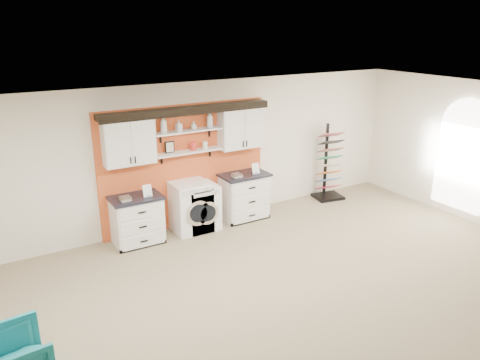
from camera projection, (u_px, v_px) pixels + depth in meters
floor at (312, 329)px, 6.17m from camera, size 10.00×10.00×0.00m
ceiling at (325, 119)px, 5.28m from camera, size 10.00×10.00×0.00m
wall_back at (184, 156)px, 8.99m from camera, size 10.00×0.00×10.00m
accent_panel at (185, 166)px, 9.02m from camera, size 3.40×0.07×2.40m
upper_cabinet_left at (128, 141)px, 8.12m from camera, size 0.90×0.35×0.84m
upper_cabinet_right at (240, 127)px, 9.21m from camera, size 0.90×0.35×0.84m
shelf_lower at (188, 152)px, 8.78m from camera, size 1.32×0.28×0.03m
shelf_upper at (188, 131)px, 8.66m from camera, size 1.32×0.28×0.03m
crown_molding at (187, 109)px, 8.54m from camera, size 3.30×0.41×0.13m
window_arched at (463, 152)px, 9.33m from camera, size 0.06×1.10×2.25m
picture_frame at (170, 147)px, 8.61m from camera, size 0.18×0.02×0.22m
canister_red at (193, 146)px, 8.80m from camera, size 0.11×0.11×0.16m
canister_cream at (205, 145)px, 8.92m from camera, size 0.10×0.10×0.14m
base_cabinet_left at (137, 220)px, 8.46m from camera, size 0.92×0.66×0.90m
base_cabinet_right at (244, 196)px, 9.54m from camera, size 0.97×0.66×0.95m
washer at (191, 207)px, 8.95m from camera, size 0.70×0.71×0.98m
dryer at (200, 207)px, 9.06m from camera, size 0.64×0.71×0.89m
sample_rack at (329, 175)px, 10.62m from camera, size 0.70×0.62×1.70m
soap_bottle_a at (164, 124)px, 8.38m from camera, size 0.15×0.15×0.31m
soap_bottle_b at (179, 125)px, 8.53m from camera, size 0.11×0.11×0.21m
soap_bottle_c at (194, 125)px, 8.69m from camera, size 0.16×0.16×0.15m
soap_bottle_d at (210, 119)px, 8.82m from camera, size 0.12×0.12×0.32m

